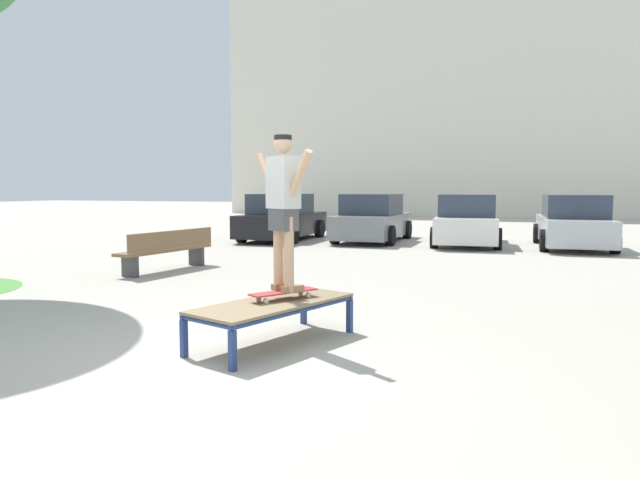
% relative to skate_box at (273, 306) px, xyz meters
% --- Properties ---
extents(ground_plane, '(120.00, 120.00, 0.00)m').
position_rel_skate_box_xyz_m(ground_plane, '(-0.52, -0.82, -0.41)').
color(ground_plane, '#B2AA9E').
extents(building_facade, '(29.29, 4.00, 14.61)m').
position_rel_skate_box_xyz_m(building_facade, '(-1.75, 31.62, 6.89)').
color(building_facade, silver).
rests_on(building_facade, ground).
extents(skate_box, '(1.34, 2.04, 0.46)m').
position_rel_skate_box_xyz_m(skate_box, '(0.00, 0.00, 0.00)').
color(skate_box, navy).
rests_on(skate_box, ground).
extents(skateboard, '(0.60, 0.78, 0.09)m').
position_rel_skate_box_xyz_m(skateboard, '(0.06, 0.16, 0.12)').
color(skateboard, '#B23333').
rests_on(skateboard, skate_box).
extents(skater, '(0.89, 0.60, 1.69)m').
position_rel_skate_box_xyz_m(skater, '(0.06, 0.16, 1.12)').
color(skater, tan).
rests_on(skater, skateboard).
extents(car_black, '(2.00, 4.24, 1.50)m').
position_rel_skate_box_xyz_m(car_black, '(-4.95, 11.72, 0.28)').
color(car_black, black).
rests_on(car_black, ground).
extents(car_grey, '(1.93, 4.21, 1.50)m').
position_rel_skate_box_xyz_m(car_grey, '(-2.03, 12.20, 0.28)').
color(car_grey, slate).
rests_on(car_grey, ground).
extents(car_white, '(2.15, 4.32, 1.50)m').
position_rel_skate_box_xyz_m(car_white, '(0.90, 12.03, 0.28)').
color(car_white, silver).
rests_on(car_white, ground).
extents(car_silver, '(2.08, 4.28, 1.50)m').
position_rel_skate_box_xyz_m(car_silver, '(3.81, 12.06, 0.28)').
color(car_silver, '#B7BABF').
rests_on(car_silver, ground).
extents(park_bench, '(0.77, 2.44, 0.83)m').
position_rel_skate_box_xyz_m(park_bench, '(-4.29, 4.33, 0.03)').
color(park_bench, brown).
rests_on(park_bench, ground).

